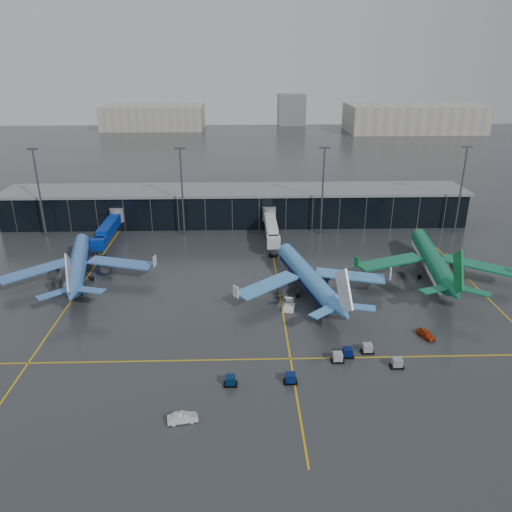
{
  "coord_description": "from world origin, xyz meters",
  "views": [
    {
      "loc": [
        1.83,
        -88.32,
        48.87
      ],
      "look_at": [
        5.0,
        18.0,
        6.0
      ],
      "focal_mm": 35.0,
      "sensor_mm": 36.0,
      "label": 1
    }
  ],
  "objects_px": {
    "baggage_carts": "(330,363)",
    "mobile_airstair": "(289,306)",
    "airliner_arkefly": "(77,253)",
    "service_van_white": "(183,418)",
    "airliner_klm_near": "(308,266)",
    "airliner_aer_lingus": "(434,249)",
    "service_van_red": "(426,334)"
  },
  "relations": [
    {
      "from": "airliner_klm_near",
      "to": "service_van_white",
      "type": "bearing_deg",
      "value": -132.11
    },
    {
      "from": "baggage_carts",
      "to": "mobile_airstair",
      "type": "height_order",
      "value": "mobile_airstair"
    },
    {
      "from": "mobile_airstair",
      "to": "airliner_aer_lingus",
      "type": "bearing_deg",
      "value": 36.86
    },
    {
      "from": "airliner_arkefly",
      "to": "airliner_klm_near",
      "type": "relative_size",
      "value": 1.0
    },
    {
      "from": "airliner_arkefly",
      "to": "airliner_aer_lingus",
      "type": "height_order",
      "value": "airliner_aer_lingus"
    },
    {
      "from": "airliner_aer_lingus",
      "to": "baggage_carts",
      "type": "height_order",
      "value": "airliner_aer_lingus"
    },
    {
      "from": "airliner_aer_lingus",
      "to": "service_van_red",
      "type": "bearing_deg",
      "value": -103.6
    },
    {
      "from": "airliner_klm_near",
      "to": "airliner_aer_lingus",
      "type": "height_order",
      "value": "airliner_aer_lingus"
    },
    {
      "from": "airliner_klm_near",
      "to": "service_van_white",
      "type": "distance_m",
      "value": 48.02
    },
    {
      "from": "baggage_carts",
      "to": "mobile_airstair",
      "type": "relative_size",
      "value": 8.39
    },
    {
      "from": "mobile_airstair",
      "to": "airliner_klm_near",
      "type": "bearing_deg",
      "value": 72.28
    },
    {
      "from": "airliner_klm_near",
      "to": "baggage_carts",
      "type": "bearing_deg",
      "value": -102.54
    },
    {
      "from": "airliner_arkefly",
      "to": "service_van_white",
      "type": "bearing_deg",
      "value": -72.7
    },
    {
      "from": "baggage_carts",
      "to": "service_van_white",
      "type": "bearing_deg",
      "value": -151.25
    },
    {
      "from": "airliner_klm_near",
      "to": "baggage_carts",
      "type": "distance_m",
      "value": 29.46
    },
    {
      "from": "airliner_arkefly",
      "to": "mobile_airstair",
      "type": "height_order",
      "value": "airliner_arkefly"
    },
    {
      "from": "mobile_airstair",
      "to": "service_van_red",
      "type": "xyz_separation_m",
      "value": [
        24.52,
        -11.84,
        -0.08
      ]
    },
    {
      "from": "airliner_arkefly",
      "to": "service_van_white",
      "type": "distance_m",
      "value": 58.86
    },
    {
      "from": "airliner_arkefly",
      "to": "baggage_carts",
      "type": "relative_size",
      "value": 1.37
    },
    {
      "from": "airliner_arkefly",
      "to": "service_van_white",
      "type": "relative_size",
      "value": 9.41
    },
    {
      "from": "airliner_klm_near",
      "to": "service_van_red",
      "type": "bearing_deg",
      "value": -58.3
    },
    {
      "from": "airliner_klm_near",
      "to": "mobile_airstair",
      "type": "height_order",
      "value": "airliner_klm_near"
    },
    {
      "from": "airliner_aer_lingus",
      "to": "service_van_white",
      "type": "relative_size",
      "value": 9.92
    },
    {
      "from": "mobile_airstair",
      "to": "service_van_red",
      "type": "relative_size",
      "value": 0.89
    },
    {
      "from": "airliner_arkefly",
      "to": "service_van_red",
      "type": "xyz_separation_m",
      "value": [
        72.37,
        -28.8,
        -5.63
      ]
    },
    {
      "from": "airliner_arkefly",
      "to": "airliner_klm_near",
      "type": "xyz_separation_m",
      "value": [
        52.51,
        -8.89,
        0.01
      ]
    },
    {
      "from": "airliner_klm_near",
      "to": "mobile_airstair",
      "type": "bearing_deg",
      "value": -133.22
    },
    {
      "from": "mobile_airstair",
      "to": "service_van_red",
      "type": "bearing_deg",
      "value": -13.5
    },
    {
      "from": "service_van_white",
      "to": "service_van_red",
      "type": "bearing_deg",
      "value": -73.76
    },
    {
      "from": "airliner_klm_near",
      "to": "mobile_airstair",
      "type": "relative_size",
      "value": 11.46
    },
    {
      "from": "baggage_carts",
      "to": "mobile_airstair",
      "type": "distance_m",
      "value": 21.45
    },
    {
      "from": "baggage_carts",
      "to": "mobile_airstair",
      "type": "bearing_deg",
      "value": 103.48
    }
  ]
}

